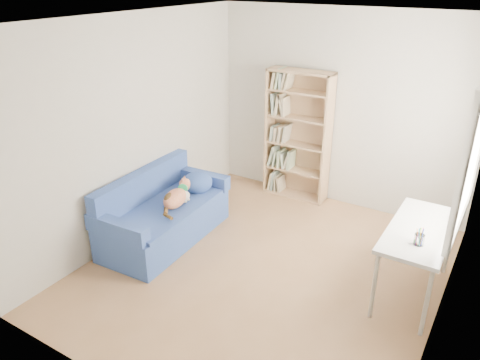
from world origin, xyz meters
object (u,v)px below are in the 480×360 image
at_px(sofa, 165,213).
at_px(pen_cup, 419,238).
at_px(bookshelf, 297,141).
at_px(desk, 419,235).

height_order(sofa, pen_cup, pen_cup).
xyz_separation_m(sofa, pen_cup, (2.86, 0.14, 0.49)).
relative_size(sofa, bookshelf, 0.94).
bearing_deg(pen_cup, bookshelf, 139.13).
bearing_deg(pen_cup, sofa, -177.29).
bearing_deg(bookshelf, desk, -36.14).
distance_m(sofa, bookshelf, 2.12).
height_order(bookshelf, pen_cup, bookshelf).
bearing_deg(sofa, bookshelf, 63.26).
relative_size(bookshelf, desk, 1.47).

